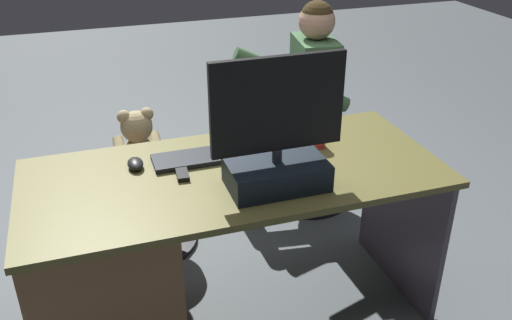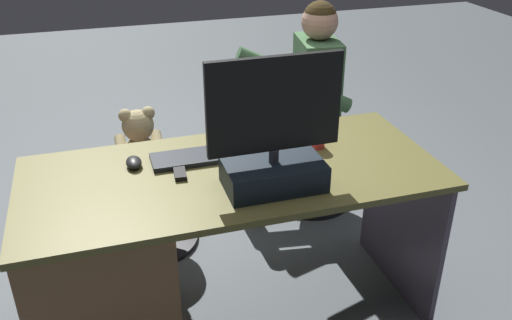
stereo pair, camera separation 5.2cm
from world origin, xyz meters
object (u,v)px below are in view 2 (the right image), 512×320
Objects in this scene: monitor at (274,149)px; visitor_chair at (312,163)px; computer_mouse at (134,162)px; person at (302,96)px; teddy_bear at (140,142)px; keyboard at (204,156)px; tv_remote at (179,170)px; office_chair_teddy at (146,202)px; cup at (317,137)px; desk at (130,261)px.

visitor_chair is at bearing -120.51° from monitor.
computer_mouse is 0.08× the size of person.
monitor is 0.98m from teddy_bear.
keyboard reaches higher than visitor_chair.
visitor_chair is (-0.76, -0.68, -0.50)m from keyboard.
teddy_bear is (0.09, -0.64, -0.16)m from tv_remote.
cup is at bearing 139.41° from office_chair_teddy.
office_chair_teddy is (0.40, -0.83, -0.64)m from monitor.
person is (-1.02, -0.80, 0.28)m from desk.
office_chair_teddy is (-0.13, -0.67, -0.15)m from desk.
desk is 0.72m from teddy_bear.
computer_mouse is 0.28× the size of teddy_bear.
tv_remote reaches higher than visitor_chair.
computer_mouse is 0.20× the size of visitor_chair.
office_chair_teddy is at bearing -68.89° from keyboard.
tv_remote is 0.81m from office_chair_teddy.
tv_remote is (0.12, 0.08, -0.00)m from keyboard.
keyboard is at bearing -56.28° from monitor.
keyboard is 0.61m from teddy_bear.
office_chair_teddy is (-0.07, -0.53, -0.51)m from computer_mouse.
cup is 0.59m from tv_remote.
tv_remote is 0.13× the size of person.
tv_remote is at bearing 35.74° from keyboard.
desk is 3.28× the size of monitor.
office_chair_teddy is at bearing 8.27° from person.
monitor is at bearing 150.96° from tv_remote.
computer_mouse is at bearing -32.60° from monitor.
computer_mouse reaches higher than desk.
cup reaches higher than desk.
computer_mouse is (-0.07, -0.14, 0.36)m from desk.
cup is at bearing -137.61° from monitor.
cup is 0.26× the size of teddy_bear.
office_chair_teddy and visitor_chair have the same top height.
cup is 0.17× the size of office_chair_teddy.
desk is 1.37× the size of person.
visitor_chair is (-0.97, -0.14, 0.01)m from office_chair_teddy.
office_chair_teddy is at bearing -64.18° from monitor.
desk is 18.29× the size of cup.
cup reaches higher than office_chair_teddy.
person is (-0.88, -0.12, 0.10)m from teddy_bear.
computer_mouse is at bearing 32.87° from visitor_chair.
desk is 4.74× the size of teddy_bear.
teddy_bear is at bearing -41.12° from cup.
cup is at bearing 176.26° from computer_mouse.
office_chair_teddy is 1.51× the size of teddy_bear.
monitor reaches higher than tv_remote.
keyboard is at bearing 111.11° from office_chair_teddy.
office_chair_teddy is at bearing -101.23° from desk.
visitor_chair is at bearing -134.41° from tv_remote.
monitor is 3.25× the size of tv_remote.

